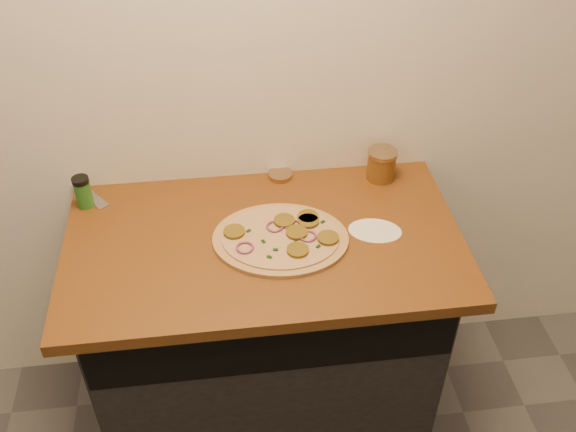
{
  "coord_description": "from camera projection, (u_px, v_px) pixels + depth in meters",
  "views": [
    {
      "loc": [
        -0.11,
        -0.03,
        2.18
      ],
      "look_at": [
        0.08,
        1.45,
        0.95
      ],
      "focal_mm": 40.0,
      "sensor_mm": 36.0,
      "label": 1
    }
  ],
  "objects": [
    {
      "name": "countertop",
      "position": [
        264.0,
        242.0,
        1.95
      ],
      "size": [
        1.2,
        0.7,
        0.04
      ],
      "primitive_type": "cube",
      "color": "brown",
      "rests_on": "cabinet"
    },
    {
      "name": "chefs_knife",
      "position": [
        77.0,
        185.0,
        2.13
      ],
      "size": [
        0.2,
        0.24,
        0.02
      ],
      "color": "#B7BAC1",
      "rests_on": "countertop"
    },
    {
      "name": "mason_jar_lid",
      "position": [
        280.0,
        175.0,
        2.17
      ],
      "size": [
        0.09,
        0.09,
        0.02
      ],
      "primitive_type": "cylinder",
      "rotation": [
        0.0,
        0.0,
        0.04
      ],
      "color": "tan",
      "rests_on": "countertop"
    },
    {
      "name": "cabinet",
      "position": [
        266.0,
        331.0,
        2.26
      ],
      "size": [
        1.1,
        0.6,
        0.86
      ],
      "primitive_type": "cube",
      "color": "black",
      "rests_on": "ground"
    },
    {
      "name": "flour_spill",
      "position": [
        375.0,
        231.0,
        1.96
      ],
      "size": [
        0.2,
        0.2,
        0.0
      ],
      "primitive_type": "cylinder",
      "rotation": [
        0.0,
        0.0,
        -0.25
      ],
      "color": "silver",
      "rests_on": "countertop"
    },
    {
      "name": "spice_shaker",
      "position": [
        83.0,
        192.0,
        2.02
      ],
      "size": [
        0.05,
        0.05,
        0.11
      ],
      "color": "#266921",
      "rests_on": "countertop"
    },
    {
      "name": "pizza",
      "position": [
        282.0,
        237.0,
        1.92
      ],
      "size": [
        0.45,
        0.45,
        0.03
      ],
      "color": "tan",
      "rests_on": "countertop"
    },
    {
      "name": "salsa_jar",
      "position": [
        381.0,
        164.0,
        2.14
      ],
      "size": [
        0.1,
        0.1,
        0.11
      ],
      "color": "#9E110F",
      "rests_on": "countertop"
    }
  ]
}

